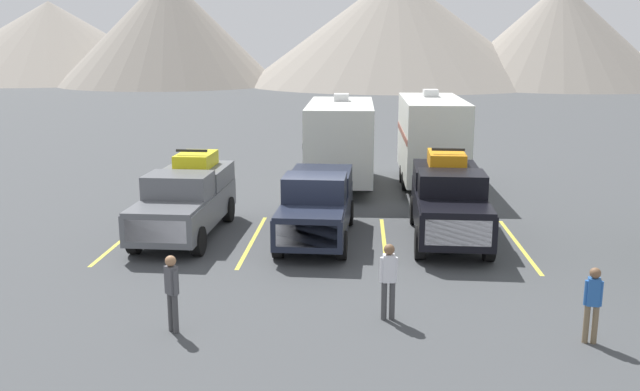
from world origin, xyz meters
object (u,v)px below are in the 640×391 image
pickup_truck_a (186,198)px  camper_trailer_b (431,137)px  person_a (593,300)px  person_c (172,288)px  pickup_truck_c (449,199)px  camper_trailer_a (340,139)px  person_b (389,276)px  pickup_truck_b (317,204)px

pickup_truck_a → camper_trailer_b: size_ratio=0.74×
camper_trailer_b → pickup_truck_a: bearing=-137.4°
person_a → person_c: size_ratio=0.96×
pickup_truck_c → camper_trailer_a: camper_trailer_a is taller
camper_trailer_b → person_b: camper_trailer_b is taller
camper_trailer_a → person_b: 13.89m
camper_trailer_b → person_b: size_ratio=4.42×
camper_trailer_b → person_b: (-2.25, -13.99, -1.08)m
pickup_truck_a → person_c: pickup_truck_a is taller
person_b → person_c: bearing=-168.4°
person_a → person_c: 8.46m
camper_trailer_b → person_a: size_ratio=4.75×
pickup_truck_b → person_a: bearing=-50.2°
pickup_truck_a → pickup_truck_c: 8.05m
pickup_truck_c → person_b: size_ratio=3.29×
pickup_truck_b → person_b: size_ratio=3.21×
person_c → pickup_truck_c: bearing=48.2°
pickup_truck_a → pickup_truck_c: pickup_truck_c is taller
pickup_truck_c → person_a: size_ratio=3.54×
pickup_truck_a → person_a: pickup_truck_a is taller
camper_trailer_b → person_a: camper_trailer_b is taller
person_a → person_b: person_b is taller
pickup_truck_c → person_b: (-2.05, -6.37, -0.25)m
pickup_truck_b → pickup_truck_c: pickup_truck_c is taller
camper_trailer_b → person_c: (-6.72, -14.90, -1.11)m
person_a → camper_trailer_b: bearing=96.7°
person_a → pickup_truck_b: bearing=129.8°
person_b → person_c: person_b is taller
pickup_truck_b → camper_trailer_b: camper_trailer_b is taller
pickup_truck_a → person_b: size_ratio=3.26×
pickup_truck_b → person_a: (5.92, -7.10, -0.17)m
person_b → person_a: bearing=-13.5°
camper_trailer_a → camper_trailer_b: camper_trailer_b is taller
pickup_truck_b → camper_trailer_b: (4.18, 7.84, 0.98)m
pickup_truck_c → camper_trailer_b: size_ratio=0.75×
camper_trailer_a → person_b: (1.46, -13.77, -1.00)m
pickup_truck_c → camper_trailer_b: camper_trailer_b is taller
pickup_truck_a → pickup_truck_b: 4.08m
person_b → camper_trailer_a: bearing=96.1°
camper_trailer_b → person_c: size_ratio=4.54×
person_b → pickup_truck_c: bearing=72.2°
camper_trailer_a → person_b: camper_trailer_a is taller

